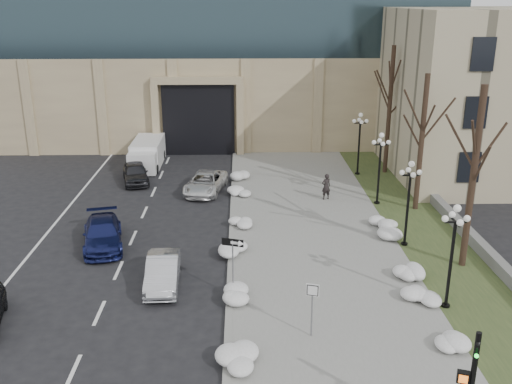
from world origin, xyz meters
TOP-DOWN VIEW (x-y plane):
  - sidewalk at (3.50, 14.00)m, footprint 9.00×40.00m
  - curb at (-1.00, 14.00)m, footprint 0.30×40.00m
  - grass_strip at (10.00, 14.00)m, footprint 4.00×40.00m
  - stone_wall at (12.00, 16.00)m, footprint 0.50×30.00m
  - car_b at (-4.10, 8.45)m, footprint 1.67×4.22m
  - car_c at (-7.88, 12.95)m, footprint 3.01×5.20m
  - car_d at (-2.90, 21.87)m, footprint 3.16×5.22m
  - car_e at (-8.08, 24.18)m, footprint 2.66×4.53m
  - pedestrian at (5.10, 19.86)m, footprint 0.73×0.60m
  - box_truck at (-7.90, 28.53)m, footprint 2.27×6.26m
  - one_way_sign at (-0.68, 7.27)m, footprint 1.02×0.49m
  - keep_sign at (2.25, 3.89)m, footprint 0.50×0.18m
  - snow_clump_b at (-0.63, 2.03)m, footprint 1.10×1.60m
  - snow_clump_c at (-0.87, 6.78)m, footprint 1.10×1.60m
  - snow_clump_d at (-0.79, 11.57)m, footprint 1.10×1.60m
  - snow_clump_e at (-0.52, 15.47)m, footprint 1.10×1.60m
  - snow_clump_f at (-0.55, 20.61)m, footprint 1.10×1.60m
  - snow_clump_g at (-0.42, 24.47)m, footprint 1.10×1.60m
  - snow_clump_h at (7.54, 2.90)m, footprint 1.10×1.60m
  - snow_clump_i at (7.39, 8.59)m, footprint 1.10×1.60m
  - snow_clump_j at (7.82, 14.89)m, footprint 1.10×1.60m
  - snow_clump_k at (7.36, 6.72)m, footprint 1.10×1.60m
  - snow_clump_l at (7.71, 12.91)m, footprint 1.10×1.60m
  - lamppost_a at (8.30, 6.00)m, footprint 1.18×1.18m
  - lamppost_b at (8.30, 12.50)m, footprint 1.18×1.18m
  - lamppost_c at (8.30, 19.00)m, footprint 1.18×1.18m
  - lamppost_d at (8.30, 25.50)m, footprint 1.18×1.18m
  - tree_near at (10.50, 10.00)m, footprint 3.20×3.20m
  - tree_mid at (10.50, 18.00)m, footprint 3.20×3.20m
  - tree_far at (10.50, 26.00)m, footprint 3.20×3.20m

SIDE VIEW (x-z plane):
  - grass_strip at x=10.00m, z-range 0.00..0.10m
  - sidewalk at x=3.50m, z-range 0.00..0.12m
  - curb at x=-1.00m, z-range 0.00..0.14m
  - snow_clump_b at x=-0.63m, z-range 0.12..0.48m
  - snow_clump_c at x=-0.87m, z-range 0.12..0.48m
  - snow_clump_d at x=-0.79m, z-range 0.12..0.48m
  - snow_clump_e at x=-0.52m, z-range 0.12..0.48m
  - snow_clump_f at x=-0.55m, z-range 0.12..0.48m
  - snow_clump_g at x=-0.42m, z-range 0.12..0.48m
  - snow_clump_h at x=7.54m, z-range 0.12..0.48m
  - snow_clump_i at x=7.39m, z-range 0.12..0.48m
  - snow_clump_j at x=7.82m, z-range 0.12..0.48m
  - snow_clump_k at x=7.36m, z-range 0.12..0.48m
  - snow_clump_l at x=7.71m, z-range 0.12..0.48m
  - stone_wall at x=12.00m, z-range 0.00..0.70m
  - car_d at x=-2.90m, z-range 0.00..1.35m
  - car_b at x=-4.10m, z-range 0.00..1.37m
  - car_c at x=-7.88m, z-range 0.00..1.42m
  - car_e at x=-8.08m, z-range 0.00..1.45m
  - box_truck at x=-7.90m, z-range -0.03..1.95m
  - pedestrian at x=5.10m, z-range 0.12..1.85m
  - keep_sign at x=2.25m, z-range 0.56..2.92m
  - one_way_sign at x=-0.68m, z-range 0.90..3.68m
  - lamppost_a at x=8.30m, z-range 0.69..5.45m
  - lamppost_b at x=8.30m, z-range 0.69..5.45m
  - lamppost_c at x=8.30m, z-range 0.69..5.45m
  - lamppost_d at x=8.30m, z-range 0.69..5.45m
  - tree_mid at x=10.50m, z-range 1.25..9.75m
  - tree_near at x=10.50m, z-range 1.33..10.33m
  - tree_far at x=10.50m, z-range 1.40..10.90m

